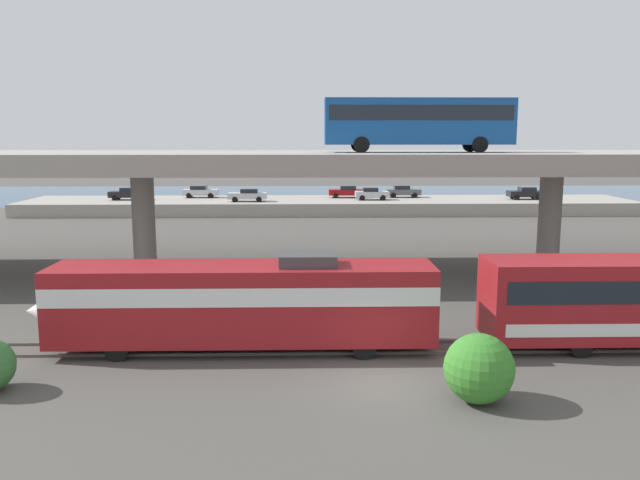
% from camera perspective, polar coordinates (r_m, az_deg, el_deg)
% --- Properties ---
extents(ground_plane, '(260.00, 260.00, 0.00)m').
position_cam_1_polar(ground_plane, '(24.29, 5.68, -12.64)').
color(ground_plane, '#4C4944').
extents(rail_strip_near, '(110.00, 0.12, 0.12)m').
position_cam_1_polar(rail_strip_near, '(27.28, 4.85, -10.00)').
color(rail_strip_near, '#59544C').
rests_on(rail_strip_near, ground_plane).
extents(rail_strip_far, '(110.00, 0.12, 0.12)m').
position_cam_1_polar(rail_strip_far, '(28.71, 4.52, -9.01)').
color(rail_strip_far, '#59544C').
rests_on(rail_strip_far, ground_plane).
extents(train_locomotive, '(17.19, 3.04, 4.18)m').
position_cam_1_polar(train_locomotive, '(27.45, -8.52, -5.30)').
color(train_locomotive, maroon).
rests_on(train_locomotive, ground_plane).
extents(highway_overpass, '(96.00, 12.69, 8.02)m').
position_cam_1_polar(highway_overpass, '(42.50, 2.56, 6.77)').
color(highway_overpass, '#9E998E').
rests_on(highway_overpass, ground_plane).
extents(transit_bus_on_overpass, '(12.00, 2.68, 3.40)m').
position_cam_1_polar(transit_bus_on_overpass, '(42.15, 8.75, 10.53)').
color(transit_bus_on_overpass, '#14478C').
rests_on(transit_bus_on_overpass, highway_overpass).
extents(pier_parking_lot, '(72.72, 11.30, 1.51)m').
position_cam_1_polar(pier_parking_lot, '(77.86, 0.79, 3.10)').
color(pier_parking_lot, '#9E998E').
rests_on(pier_parking_lot, ground_plane).
extents(parked_car_0, '(4.11, 1.96, 1.50)m').
position_cam_1_polar(parked_car_0, '(81.63, 17.83, 4.01)').
color(parked_car_0, black).
rests_on(parked_car_0, pier_parking_lot).
extents(parked_car_1, '(4.31, 1.98, 1.50)m').
position_cam_1_polar(parked_car_1, '(81.36, -10.62, 4.28)').
color(parked_car_1, '#B7B7BC').
rests_on(parked_car_1, pier_parking_lot).
extents(parked_car_2, '(4.34, 1.97, 1.50)m').
position_cam_1_polar(parked_car_2, '(80.03, 2.38, 4.35)').
color(parked_car_2, maroon).
rests_on(parked_car_2, pier_parking_lot).
extents(parked_car_3, '(4.00, 1.99, 1.50)m').
position_cam_1_polar(parked_car_3, '(77.28, 4.62, 4.16)').
color(parked_car_3, '#B7B7BC').
rests_on(parked_car_3, pier_parking_lot).
extents(parked_car_4, '(4.24, 1.86, 1.50)m').
position_cam_1_polar(parked_car_4, '(80.35, -16.75, 3.99)').
color(parked_car_4, black).
rests_on(parked_car_4, pier_parking_lot).
extents(parked_car_5, '(4.50, 1.98, 1.50)m').
position_cam_1_polar(parked_car_5, '(75.58, -6.45, 4.02)').
color(parked_car_5, '#B7B7BC').
rests_on(parked_car_5, pier_parking_lot).
extents(parked_car_6, '(4.29, 1.84, 1.50)m').
position_cam_1_polar(parked_car_6, '(80.96, 7.40, 4.34)').
color(parked_car_6, '#515459').
rests_on(parked_car_6, pier_parking_lot).
extents(harbor_water, '(140.00, 36.00, 0.01)m').
position_cam_1_polar(harbor_water, '(100.81, 0.31, 4.06)').
color(harbor_water, '#2D5170').
rests_on(harbor_water, ground_plane).
extents(shrub_right, '(2.41, 2.41, 2.41)m').
position_cam_1_polar(shrub_right, '(22.88, 13.98, -11.05)').
color(shrub_right, '#378029').
rests_on(shrub_right, ground_plane).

